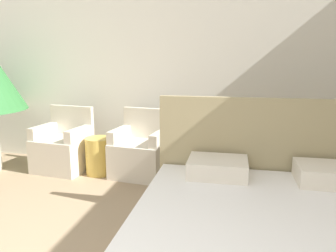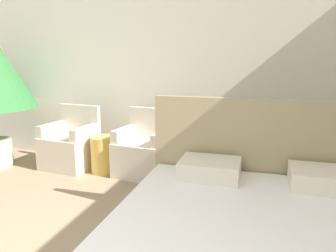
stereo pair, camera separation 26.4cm
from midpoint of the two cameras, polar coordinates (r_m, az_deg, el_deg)
wall_back at (r=4.51m, az=-3.24°, el=11.58°), size 10.00×0.06×2.90m
armchair_near_window_left at (r=4.59m, az=-19.40°, el=-3.92°), size 0.72×0.64×0.83m
armchair_near_window_right at (r=4.16m, az=-6.65°, el=-4.92°), size 0.72×0.64×0.83m
side_table at (r=4.32m, az=-13.61°, el=-5.09°), size 0.35×0.35×0.47m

